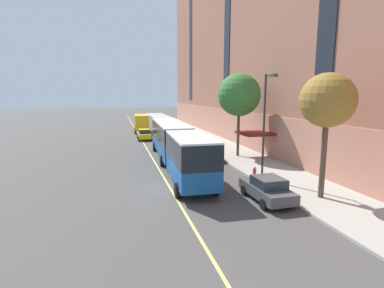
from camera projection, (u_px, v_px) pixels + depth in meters
The scene contains 12 objects.
ground_plane at pixel (169, 189), 21.00m from camera, with size 260.00×260.00×0.00m, color #4C4947.
sidewalk at pixel (268, 169), 26.14m from camera, with size 5.36×160.00×0.15m, color #ADA89E.
city_bus at pixel (176, 143), 27.11m from camera, with size 3.53×19.82×3.71m.
parked_car_black_2 at pixel (208, 152), 30.44m from camera, with size 2.09×4.51×1.56m.
parked_car_darkgray_3 at pixel (267, 189), 18.46m from camera, with size 2.06×4.29×1.56m.
box_truck at pixel (141, 123), 51.03m from camera, with size 2.60×7.19×3.12m.
taxi_cab at pixel (144, 134), 43.51m from camera, with size 1.97×4.27×1.56m.
street_tree_mid_block at pixel (327, 101), 17.87m from camera, with size 3.27×3.27×7.68m.
street_tree_far_uptown at pixel (239, 95), 30.49m from camera, with size 4.36×4.36×8.52m.
street_lamp at pixel (266, 117), 21.92m from camera, with size 0.36×1.48×7.83m.
fire_hydrant at pixel (255, 171), 23.84m from camera, with size 0.42×0.24×0.72m.
lane_centerline at pixel (164, 177), 23.89m from camera, with size 0.16×140.00×0.01m, color #E0D66B.
Camera 1 is at (-3.45, -19.97, 6.55)m, focal length 28.00 mm.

